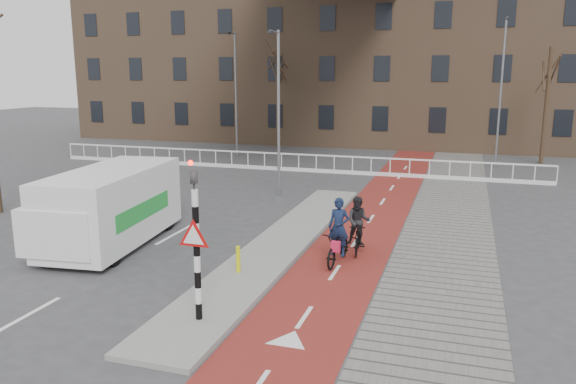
% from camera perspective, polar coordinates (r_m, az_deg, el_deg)
% --- Properties ---
extents(ground, '(120.00, 120.00, 0.00)m').
position_cam_1_polar(ground, '(14.18, -3.12, -10.23)').
color(ground, '#38383A').
rests_on(ground, ground).
extents(bike_lane, '(2.50, 60.00, 0.01)m').
position_cam_1_polar(bike_lane, '(23.11, 9.23, -1.51)').
color(bike_lane, maroon).
rests_on(bike_lane, ground).
extents(sidewalk, '(3.00, 60.00, 0.01)m').
position_cam_1_polar(sidewalk, '(22.89, 16.18, -1.97)').
color(sidewalk, slate).
rests_on(sidewalk, ground).
extents(curb_island, '(1.80, 16.00, 0.12)m').
position_cam_1_polar(curb_island, '(17.93, -0.68, -5.17)').
color(curb_island, gray).
rests_on(curb_island, ground).
extents(traffic_signal, '(0.80, 0.80, 3.68)m').
position_cam_1_polar(traffic_signal, '(12.00, -9.35, -4.49)').
color(traffic_signal, black).
rests_on(traffic_signal, curb_island).
extents(bollard, '(0.12, 0.12, 0.72)m').
position_cam_1_polar(bollard, '(15.15, -5.09, -6.82)').
color(bollard, '#CECF0B').
rests_on(bollard, curb_island).
extents(cyclist_near, '(0.78, 1.87, 1.91)m').
position_cam_1_polar(cyclist_near, '(16.08, 5.15, -5.06)').
color(cyclist_near, black).
rests_on(cyclist_near, bike_lane).
extents(cyclist_far, '(0.78, 1.63, 1.74)m').
position_cam_1_polar(cyclist_far, '(17.05, 7.14, -3.82)').
color(cyclist_far, black).
rests_on(cyclist_far, bike_lane).
extents(van, '(2.84, 5.82, 2.41)m').
position_cam_1_polar(van, '(18.51, -17.41, -1.30)').
color(van, white).
rests_on(van, ground).
extents(railing, '(28.00, 0.10, 0.99)m').
position_cam_1_polar(railing, '(31.23, -0.67, 2.76)').
color(railing, silver).
rests_on(railing, ground).
extents(townhouse_row, '(46.00, 10.00, 15.90)m').
position_cam_1_polar(townhouse_row, '(44.97, 8.07, 15.10)').
color(townhouse_row, '#7F6047').
rests_on(townhouse_row, ground).
extents(tree_mid, '(0.25, 0.25, 6.99)m').
position_cam_1_polar(tree_mid, '(39.84, -1.04, 9.40)').
color(tree_mid, '#322416').
rests_on(tree_mid, ground).
extents(tree_right, '(0.24, 0.24, 6.79)m').
position_cam_1_polar(tree_right, '(36.57, 24.75, 7.91)').
color(tree_right, '#322416').
rests_on(tree_right, ground).
extents(streetlight_near, '(0.12, 0.12, 7.09)m').
position_cam_1_polar(streetlight_near, '(24.29, -0.96, 7.77)').
color(streetlight_near, slate).
rests_on(streetlight_near, ground).
extents(streetlight_left, '(0.12, 0.12, 7.82)m').
position_cam_1_polar(streetlight_left, '(36.41, -5.31, 9.75)').
color(streetlight_left, slate).
rests_on(streetlight_left, ground).
extents(streetlight_right, '(0.12, 0.12, 8.31)m').
position_cam_1_polar(streetlight_right, '(34.10, 20.79, 9.28)').
color(streetlight_right, slate).
rests_on(streetlight_right, ground).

